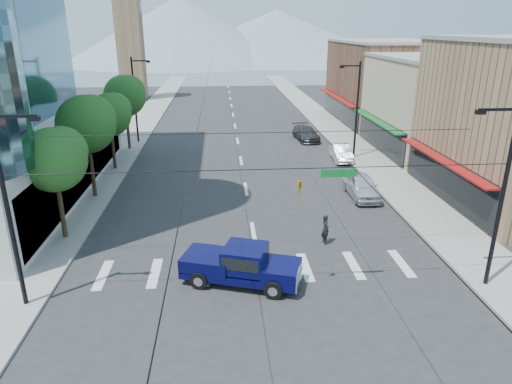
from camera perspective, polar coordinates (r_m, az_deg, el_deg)
ground at (r=22.80m, az=0.80°, el=-11.45°), size 160.00×160.00×0.00m
sidewalk_left at (r=61.39m, az=-14.09°, el=8.26°), size 4.00×120.00×0.15m
sidewalk_right at (r=62.10m, az=8.56°, el=8.77°), size 4.00×120.00×0.15m
shop_mid at (r=49.12m, az=22.30°, el=9.84°), size 12.00×14.00×9.00m
shop_far at (r=63.64m, az=16.02°, el=12.99°), size 12.00×18.00×10.00m
clock_tower at (r=82.70m, az=-15.52°, el=18.41°), size 4.80×4.80×20.40m
mountain_left at (r=169.89m, az=-9.49°, el=19.39°), size 80.00×80.00×22.00m
mountain_right at (r=180.72m, az=2.58°, el=19.01°), size 90.00×90.00×18.00m
tree_near at (r=27.96m, az=-23.68°, el=3.99°), size 3.65×3.64×6.71m
tree_midnear at (r=34.34m, az=-20.23°, el=8.18°), size 4.09×4.09×7.52m
tree_midfar at (r=41.12m, az=-17.65°, el=9.38°), size 3.65×3.64×6.71m
tree_far at (r=47.80m, az=-15.93°, el=11.65°), size 4.09×4.09×7.52m
signal_rig at (r=19.85m, az=1.68°, el=-1.43°), size 21.80×0.20×9.00m
lamp_pole_nw at (r=50.64m, az=-14.80°, el=11.43°), size 2.00×0.25×9.00m
lamp_pole_ne at (r=43.78m, az=12.36°, el=10.37°), size 2.00×0.25×9.00m
pickup_truck at (r=22.44m, az=-1.95°, el=-8.99°), size 6.15×3.75×1.97m
pedestrian at (r=26.69m, az=8.67°, el=-4.63°), size 0.53×0.71×1.77m
parked_car_near at (r=34.49m, az=13.08°, el=0.74°), size 2.01×4.93×1.68m
parked_car_mid at (r=43.79m, az=10.56°, el=4.87°), size 1.75×4.55×1.48m
parked_car_far at (r=51.30m, az=6.26°, el=7.31°), size 2.65×5.45×1.53m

